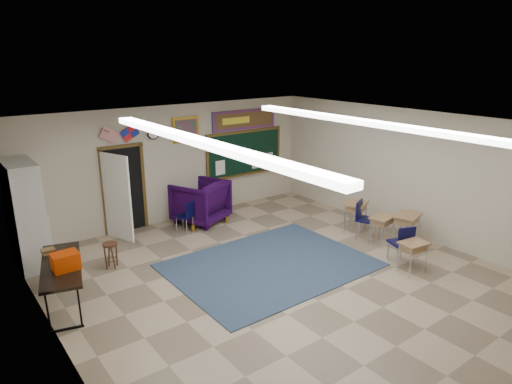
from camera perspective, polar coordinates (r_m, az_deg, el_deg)
floor at (r=8.94m, az=4.04°, el=-11.28°), size 9.00×9.00×0.00m
back_wall at (r=11.95m, az=-10.13°, el=3.52°), size 8.00×0.04×3.00m
left_wall at (r=6.61m, az=-23.20°, el=-8.87°), size 0.04×9.00×3.00m
right_wall at (r=11.29m, az=19.73°, el=1.99°), size 0.04×9.00×3.00m
ceiling at (r=7.97m, az=4.49°, el=8.08°), size 8.00×9.00×0.04m
area_rug at (r=9.60m, az=1.78°, el=-9.10°), size 4.00×3.00×0.02m
fluorescent_strips at (r=7.98m, az=4.48°, el=7.65°), size 3.86×6.00×0.10m
doorway at (r=11.35m, az=-16.40°, el=0.06°), size 1.10×0.89×2.16m
chalkboard at (r=13.04m, az=-1.41°, el=4.74°), size 2.55×0.14×1.30m
bulletin_board at (r=12.87m, az=-1.45°, el=9.04°), size 2.10×0.05×0.55m
framed_art_print at (r=11.91m, az=-8.76°, el=7.72°), size 0.75×0.05×0.65m
wall_clock at (r=11.52m, az=-12.71°, el=7.19°), size 0.32×0.05×0.32m
wall_flags at (r=11.16m, az=-16.68°, el=7.26°), size 1.16×0.06×0.70m
storage_cabinet at (r=10.34m, az=-26.84°, el=-2.53°), size 0.59×1.25×2.20m
wingback_armchair at (r=11.88m, az=-6.97°, el=-1.18°), size 1.56×1.58×1.10m
student_chair_reading at (r=11.31m, az=-8.93°, el=-3.08°), size 0.53×0.53×0.77m
student_chair_desk_a at (r=9.99m, az=17.58°, el=-6.18°), size 0.55×0.55×0.86m
student_chair_desk_b at (r=11.04m, az=13.65°, el=-3.48°), size 0.61×0.61×0.92m
student_desk_front_left at (r=10.86m, az=15.40°, el=-4.43°), size 0.62×0.51×0.67m
student_desk_front_right at (r=11.43m, az=12.34°, el=-2.87°), size 0.77×0.70×0.76m
student_desk_back_left at (r=9.68m, az=18.98°, el=-7.53°), size 0.59×0.47×0.65m
student_desk_back_right at (r=10.85m, az=18.23°, el=-4.37°), size 0.76×0.65×0.78m
folding_table at (r=8.68m, az=-22.91°, el=-10.42°), size 1.10×1.99×1.08m
wooden_stool at (r=9.85m, az=-17.67°, el=-7.53°), size 0.30×0.30×0.53m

